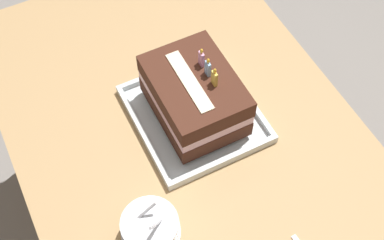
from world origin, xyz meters
name	(u,v)px	position (x,y,z in m)	size (l,w,h in m)	color
dining_table	(190,157)	(0.00, 0.00, 0.60)	(1.21, 0.78, 0.70)	tan
foil_tray	(194,115)	(-0.05, 0.04, 0.70)	(0.30, 0.28, 0.02)	silver
birthday_cake	(195,96)	(-0.05, 0.04, 0.78)	(0.23, 0.18, 0.17)	#472418
bowl_stack	(151,229)	(0.18, -0.18, 0.73)	(0.12, 0.12, 0.12)	white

